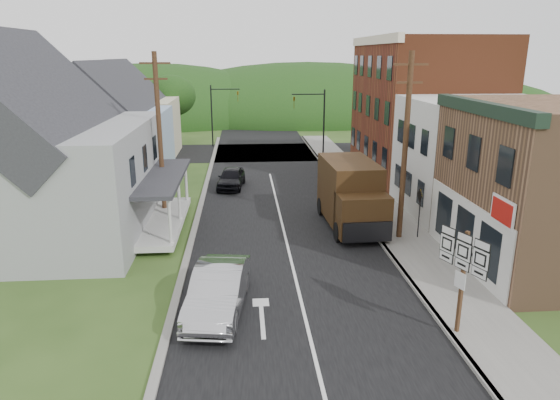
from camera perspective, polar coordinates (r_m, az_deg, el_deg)
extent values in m
plane|color=#2D4719|center=(21.25, 1.60, -8.25)|extent=(120.00, 120.00, 0.00)
cube|color=black|center=(30.59, -0.32, -0.48)|extent=(9.00, 90.00, 0.02)
cube|color=black|center=(47.10, -1.79, 5.48)|extent=(60.00, 9.00, 0.02)
cube|color=slate|center=(29.68, 11.39, -1.19)|extent=(2.80, 55.00, 0.15)
cube|color=slate|center=(29.34, 8.85, -1.26)|extent=(0.20, 55.00, 0.15)
cube|color=slate|center=(28.71, -9.34, -1.71)|extent=(0.30, 55.00, 0.12)
cube|color=silver|center=(30.39, 21.87, 4.54)|extent=(8.00, 7.00, 6.50)
cube|color=brown|center=(38.79, 16.05, 10.01)|extent=(8.00, 12.00, 10.00)
cube|color=#95989A|center=(27.78, -25.23, 2.08)|extent=(10.00, 12.00, 5.50)
cube|color=#90A7C5|center=(37.84, -18.06, 5.87)|extent=(7.00, 8.00, 5.00)
cube|color=#C2B896|center=(46.63, -16.16, 7.85)|extent=(7.00, 8.00, 5.00)
cylinder|color=#472D19|center=(24.36, 14.09, 5.57)|extent=(0.26, 0.26, 9.00)
cube|color=#472D19|center=(23.98, 14.75, 14.76)|extent=(1.60, 0.10, 0.10)
cube|color=#472D19|center=(24.01, 14.61, 12.86)|extent=(1.20, 0.10, 0.10)
cylinder|color=#472D19|center=(27.92, -13.57, 6.93)|extent=(0.26, 0.26, 9.00)
cube|color=#472D19|center=(27.59, -14.12, 14.94)|extent=(1.60, 0.10, 0.10)
cube|color=#472D19|center=(27.61, -14.00, 13.28)|extent=(1.20, 0.10, 0.10)
cylinder|color=black|center=(43.69, 5.03, 8.56)|extent=(0.14, 0.14, 6.00)
cylinder|color=black|center=(43.21, 3.24, 11.98)|extent=(2.80, 0.10, 0.10)
imported|color=olive|center=(43.13, 1.62, 11.06)|extent=(0.16, 0.20, 1.00)
cylinder|color=black|center=(50.15, -7.80, 9.47)|extent=(0.14, 0.14, 6.00)
cylinder|color=black|center=(49.85, -6.27, 12.48)|extent=(2.80, 0.10, 0.10)
imported|color=olive|center=(49.88, -4.84, 11.72)|extent=(0.16, 0.20, 1.00)
cylinder|color=#382616|center=(35.29, -29.35, 2.96)|extent=(0.36, 0.36, 3.92)
cylinder|color=#382616|center=(43.21, -27.55, 5.87)|extent=(0.36, 0.36, 4.76)
ellipsoid|color=#133810|center=(42.82, -28.18, 10.56)|extent=(5.80, 5.80, 4.93)
cylinder|color=#382616|center=(52.14, -12.10, 8.36)|extent=(0.36, 0.36, 3.92)
ellipsoid|color=#133810|center=(51.84, -12.30, 11.58)|extent=(4.80, 4.80, 4.08)
ellipsoid|color=#133810|center=(74.77, -2.79, 9.49)|extent=(90.00, 30.00, 16.00)
imported|color=#A8A8AD|center=(18.00, -7.06, -10.25)|extent=(2.37, 5.16, 1.64)
imported|color=black|center=(34.38, -5.60, 2.53)|extent=(2.12, 4.24, 1.39)
cube|color=#331F0E|center=(26.93, 7.85, 1.21)|extent=(2.67, 4.85, 3.13)
cube|color=#331F0E|center=(24.48, 9.41, -1.71)|extent=(2.55, 1.83, 2.05)
cube|color=black|center=(24.43, 9.36, 0.37)|extent=(2.32, 1.39, 0.05)
cube|color=black|center=(23.82, 9.94, -3.62)|extent=(2.38, 0.26, 0.97)
cylinder|color=black|center=(24.58, 6.70, -3.66)|extent=(0.34, 0.98, 0.97)
cylinder|color=black|center=(25.19, 11.74, -3.40)|extent=(0.34, 0.98, 0.97)
cylinder|color=black|center=(28.59, 4.74, -0.73)|extent=(0.34, 0.98, 0.97)
cylinder|color=black|center=(29.11, 9.12, -0.57)|extent=(0.34, 0.98, 0.97)
cube|color=#472D19|center=(17.01, 20.08, -8.86)|extent=(0.14, 0.14, 3.46)
cube|color=black|center=(16.56, 20.30, -5.49)|extent=(0.74, 1.86, 0.08)
cube|color=silver|center=(15.94, 22.11, -4.82)|extent=(0.21, 0.51, 0.22)
cube|color=silver|center=(16.10, 21.94, -6.30)|extent=(0.23, 0.56, 0.54)
cube|color=silver|center=(16.27, 21.77, -7.75)|extent=(0.21, 0.51, 0.28)
cube|color=silver|center=(16.38, 20.35, -4.07)|extent=(0.21, 0.51, 0.22)
cube|color=silver|center=(16.53, 20.20, -5.52)|extent=(0.23, 0.56, 0.54)
cube|color=silver|center=(16.70, 20.06, -6.94)|extent=(0.21, 0.51, 0.28)
cube|color=silver|center=(16.83, 18.70, -3.37)|extent=(0.21, 0.51, 0.22)
cube|color=silver|center=(16.98, 18.56, -4.78)|extent=(0.23, 0.56, 0.54)
cube|color=silver|center=(17.14, 18.43, -6.17)|extent=(0.21, 0.51, 0.28)
cube|color=silver|center=(16.91, 19.88, -8.64)|extent=(0.18, 0.42, 0.54)
cylinder|color=black|center=(25.27, 15.62, -1.60)|extent=(0.06, 0.06, 2.35)
cube|color=black|center=(24.98, 15.66, 0.53)|extent=(0.05, 0.69, 0.69)
cube|color=yellow|center=(24.99, 15.69, 0.53)|extent=(0.05, 0.62, 0.62)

